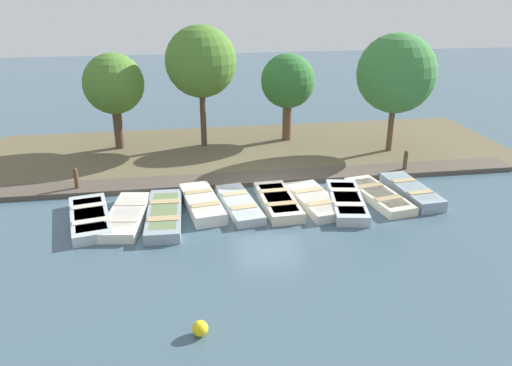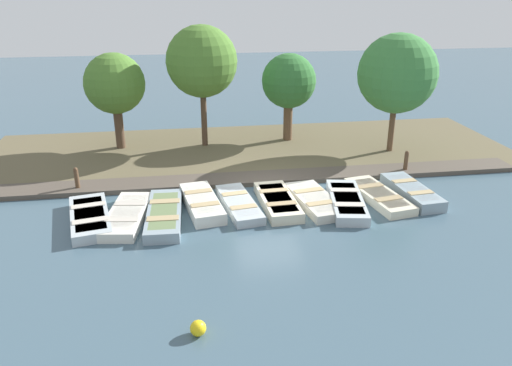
{
  "view_description": "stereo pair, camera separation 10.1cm",
  "coord_description": "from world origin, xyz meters",
  "px_view_note": "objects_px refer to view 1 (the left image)",
  "views": [
    {
      "loc": [
        16.91,
        -3.18,
        7.38
      ],
      "look_at": [
        0.45,
        -0.57,
        0.65
      ],
      "focal_mm": 35.0,
      "sensor_mm": 36.0,
      "label": 1
    },
    {
      "loc": [
        16.93,
        -3.08,
        7.38
      ],
      "look_at": [
        0.45,
        -0.57,
        0.65
      ],
      "focal_mm": 35.0,
      "sensor_mm": 36.0,
      "label": 2
    }
  ],
  "objects_px": {
    "park_tree_right": "(396,74)",
    "rowboat_5": "(278,201)",
    "rowboat_0": "(90,218)",
    "rowboat_3": "(202,203)",
    "park_tree_far_left": "(114,84)",
    "mooring_post_near": "(76,180)",
    "park_tree_center": "(288,82)",
    "rowboat_4": "(239,204)",
    "mooring_post_far": "(405,162)",
    "rowboat_8": "(379,195)",
    "rowboat_7": "(347,201)",
    "buoy": "(200,328)",
    "rowboat_6": "(315,200)",
    "park_tree_left": "(201,62)",
    "rowboat_1": "(127,216)",
    "rowboat_2": "(164,214)",
    "rowboat_9": "(411,191)"
  },
  "relations": [
    {
      "from": "rowboat_2",
      "to": "park_tree_right",
      "type": "bearing_deg",
      "value": 119.96
    },
    {
      "from": "rowboat_2",
      "to": "rowboat_3",
      "type": "relative_size",
      "value": 1.11
    },
    {
      "from": "rowboat_0",
      "to": "park_tree_right",
      "type": "bearing_deg",
      "value": 101.14
    },
    {
      "from": "rowboat_6",
      "to": "rowboat_5",
      "type": "bearing_deg",
      "value": -101.93
    },
    {
      "from": "rowboat_0",
      "to": "buoy",
      "type": "relative_size",
      "value": 9.32
    },
    {
      "from": "rowboat_8",
      "to": "park_tree_right",
      "type": "bearing_deg",
      "value": 143.58
    },
    {
      "from": "rowboat_8",
      "to": "mooring_post_far",
      "type": "height_order",
      "value": "mooring_post_far"
    },
    {
      "from": "rowboat_4",
      "to": "mooring_post_near",
      "type": "height_order",
      "value": "mooring_post_near"
    },
    {
      "from": "park_tree_right",
      "to": "rowboat_5",
      "type": "bearing_deg",
      "value": -51.41
    },
    {
      "from": "rowboat_7",
      "to": "park_tree_far_left",
      "type": "xyz_separation_m",
      "value": [
        -7.66,
        -8.49,
        2.94
      ]
    },
    {
      "from": "rowboat_4",
      "to": "mooring_post_far",
      "type": "xyz_separation_m",
      "value": [
        -2.36,
        7.21,
        0.34
      ]
    },
    {
      "from": "rowboat_8",
      "to": "rowboat_9",
      "type": "bearing_deg",
      "value": 83.23
    },
    {
      "from": "rowboat_3",
      "to": "park_tree_far_left",
      "type": "relative_size",
      "value": 0.71
    },
    {
      "from": "mooring_post_far",
      "to": "rowboat_3",
      "type": "bearing_deg",
      "value": -75.57
    },
    {
      "from": "rowboat_8",
      "to": "rowboat_4",
      "type": "bearing_deg",
      "value": -100.58
    },
    {
      "from": "buoy",
      "to": "park_tree_far_left",
      "type": "distance_m",
      "value": 14.46
    },
    {
      "from": "rowboat_3",
      "to": "rowboat_6",
      "type": "distance_m",
      "value": 4.01
    },
    {
      "from": "rowboat_7",
      "to": "mooring_post_near",
      "type": "relative_size",
      "value": 3.53
    },
    {
      "from": "rowboat_8",
      "to": "park_tree_right",
      "type": "relative_size",
      "value": 0.63
    },
    {
      "from": "rowboat_5",
      "to": "park_tree_far_left",
      "type": "height_order",
      "value": "park_tree_far_left"
    },
    {
      "from": "rowboat_9",
      "to": "park_tree_far_left",
      "type": "distance_m",
      "value": 13.57
    },
    {
      "from": "mooring_post_near",
      "to": "park_tree_center",
      "type": "xyz_separation_m",
      "value": [
        -4.96,
        9.13,
        2.5
      ]
    },
    {
      "from": "rowboat_5",
      "to": "rowboat_7",
      "type": "bearing_deg",
      "value": 78.63
    },
    {
      "from": "rowboat_3",
      "to": "rowboat_1",
      "type": "bearing_deg",
      "value": -86.3
    },
    {
      "from": "rowboat_6",
      "to": "mooring_post_near",
      "type": "relative_size",
      "value": 3.26
    },
    {
      "from": "rowboat_2",
      "to": "rowboat_4",
      "type": "xyz_separation_m",
      "value": [
        -0.51,
        2.58,
        -0.03
      ]
    },
    {
      "from": "rowboat_3",
      "to": "rowboat_8",
      "type": "distance_m",
      "value": 6.41
    },
    {
      "from": "rowboat_1",
      "to": "mooring_post_far",
      "type": "height_order",
      "value": "mooring_post_far"
    },
    {
      "from": "park_tree_left",
      "to": "mooring_post_near",
      "type": "bearing_deg",
      "value": -47.19
    },
    {
      "from": "rowboat_2",
      "to": "rowboat_5",
      "type": "relative_size",
      "value": 1.14
    },
    {
      "from": "rowboat_2",
      "to": "rowboat_9",
      "type": "height_order",
      "value": "rowboat_9"
    },
    {
      "from": "park_tree_center",
      "to": "rowboat_7",
      "type": "bearing_deg",
      "value": 3.6
    },
    {
      "from": "rowboat_5",
      "to": "rowboat_2",
      "type": "bearing_deg",
      "value": -85.88
    },
    {
      "from": "rowboat_3",
      "to": "rowboat_7",
      "type": "distance_m",
      "value": 5.1
    },
    {
      "from": "park_tree_far_left",
      "to": "park_tree_right",
      "type": "relative_size",
      "value": 0.84
    },
    {
      "from": "buoy",
      "to": "rowboat_6",
      "type": "bearing_deg",
      "value": 145.69
    },
    {
      "from": "park_tree_far_left",
      "to": "rowboat_3",
      "type": "bearing_deg",
      "value": 25.85
    },
    {
      "from": "rowboat_2",
      "to": "rowboat_4",
      "type": "bearing_deg",
      "value": 103.14
    },
    {
      "from": "rowboat_5",
      "to": "rowboat_0",
      "type": "bearing_deg",
      "value": -89.84
    },
    {
      "from": "rowboat_2",
      "to": "rowboat_8",
      "type": "height_order",
      "value": "rowboat_2"
    },
    {
      "from": "rowboat_8",
      "to": "park_tree_left",
      "type": "height_order",
      "value": "park_tree_left"
    },
    {
      "from": "mooring_post_far",
      "to": "park_tree_far_left",
      "type": "bearing_deg",
      "value": -112.25
    },
    {
      "from": "rowboat_8",
      "to": "park_tree_right",
      "type": "height_order",
      "value": "park_tree_right"
    },
    {
      "from": "rowboat_6",
      "to": "rowboat_7",
      "type": "xyz_separation_m",
      "value": [
        0.3,
        1.07,
        0.02
      ]
    },
    {
      "from": "rowboat_8",
      "to": "rowboat_1",
      "type": "bearing_deg",
      "value": -97.84
    },
    {
      "from": "rowboat_5",
      "to": "park_tree_center",
      "type": "xyz_separation_m",
      "value": [
        -7.37,
        1.92,
        2.81
      ]
    },
    {
      "from": "rowboat_7",
      "to": "park_tree_center",
      "type": "relative_size",
      "value": 0.81
    },
    {
      "from": "rowboat_0",
      "to": "mooring_post_near",
      "type": "bearing_deg",
      "value": -174.47
    },
    {
      "from": "rowboat_0",
      "to": "rowboat_7",
      "type": "height_order",
      "value": "rowboat_7"
    },
    {
      "from": "rowboat_9",
      "to": "mooring_post_far",
      "type": "bearing_deg",
      "value": 156.16
    }
  ]
}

